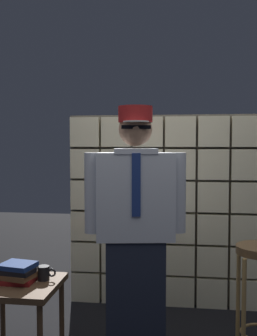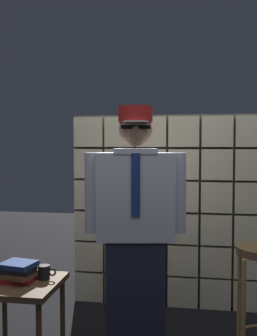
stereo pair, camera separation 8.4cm
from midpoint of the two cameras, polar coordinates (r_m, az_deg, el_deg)
The scene contains 5 objects.
glass_block_wall at distance 3.74m, azimuth 4.28°, elevation -6.07°, with size 1.75×0.10×1.75m.
standing_person at distance 2.79m, azimuth 0.08°, elevation -8.45°, with size 0.69×0.33×1.71m.
side_table at distance 2.93m, azimuth -15.75°, elevation -16.46°, with size 0.52×0.52×0.55m.
book_stack at distance 2.89m, azimuth -16.09°, elevation -13.85°, with size 0.27×0.23×0.13m.
coffee_mug at distance 2.91m, azimuth -12.48°, elevation -14.04°, with size 0.13×0.08×0.09m.
Camera 1 is at (0.18, -2.33, 1.46)m, focal length 43.94 mm.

